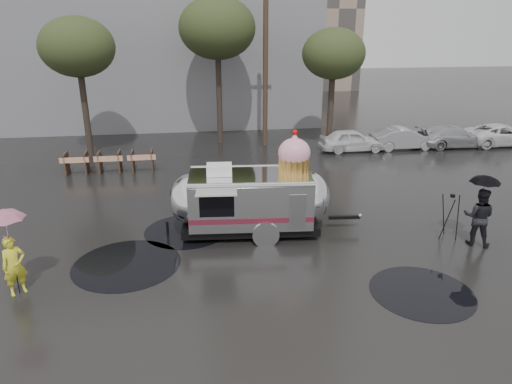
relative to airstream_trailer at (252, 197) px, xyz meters
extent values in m
plane|color=black|center=(-0.16, -2.46, -1.24)|extent=(120.00, 120.00, 0.00)
cylinder|color=black|center=(2.62, 2.49, -1.24)|extent=(1.68, 1.68, 0.01)
cylinder|color=black|center=(-2.22, 0.39, -1.24)|extent=(2.80, 2.80, 0.01)
cylinder|color=black|center=(3.85, -4.30, -1.24)|extent=(2.68, 2.68, 0.01)
cylinder|color=black|center=(-3.94, -1.66, -1.24)|extent=(3.11, 3.11, 0.01)
cube|color=slate|center=(-4.16, 21.54, 5.26)|extent=(22.00, 12.00, 13.00)
cylinder|color=#473323|center=(2.34, 11.54, 3.26)|extent=(0.28, 0.28, 9.00)
cylinder|color=#382D26|center=(-7.16, 10.54, 1.68)|extent=(0.32, 0.32, 5.85)
ellipsoid|color=#2A3719|center=(-7.16, 10.54, 4.28)|extent=(3.64, 3.64, 2.86)
cylinder|color=#382D26|center=(-0.16, 12.54, 2.13)|extent=(0.32, 0.32, 6.75)
ellipsoid|color=#2A3719|center=(-0.16, 12.54, 5.13)|extent=(4.20, 4.20, 3.30)
cylinder|color=#382D26|center=(5.84, 10.54, 1.46)|extent=(0.32, 0.32, 5.40)
ellipsoid|color=#2A3719|center=(5.84, 10.54, 3.86)|extent=(3.36, 3.36, 2.64)
cube|color=#473323|center=(-7.66, 7.54, -0.74)|extent=(0.08, 0.80, 1.00)
cube|color=#473323|center=(-6.76, 7.54, -0.74)|extent=(0.08, 0.80, 1.00)
cube|color=#E5590C|center=(-7.21, 7.16, -0.49)|extent=(1.30, 0.04, 0.25)
cube|color=#473323|center=(-6.16, 7.54, -0.74)|extent=(0.08, 0.80, 1.00)
cube|color=#473323|center=(-5.26, 7.54, -0.74)|extent=(0.08, 0.80, 1.00)
cube|color=#E5590C|center=(-5.71, 7.16, -0.49)|extent=(1.30, 0.04, 0.25)
cube|color=#473323|center=(-4.66, 7.54, -0.74)|extent=(0.08, 0.80, 1.00)
cube|color=#473323|center=(-3.76, 7.54, -0.74)|extent=(0.08, 0.80, 1.00)
cube|color=#E5590C|center=(-4.21, 7.16, -0.49)|extent=(1.30, 0.04, 0.25)
imported|color=silver|center=(6.84, 9.54, -0.54)|extent=(4.00, 1.80, 1.40)
imported|color=#B2B2B7|center=(9.84, 9.54, -0.54)|extent=(4.00, 1.80, 1.40)
imported|color=#B2B2B7|center=(12.84, 9.54, -0.52)|extent=(4.20, 1.80, 1.44)
imported|color=silver|center=(15.84, 9.54, -0.49)|extent=(4.40, 1.90, 1.50)
cube|color=silver|center=(-0.08, 0.01, 0.00)|extent=(4.06, 2.35, 1.60)
ellipsoid|color=silver|center=(1.86, -0.15, 0.00)|extent=(1.49, 2.14, 1.60)
ellipsoid|color=silver|center=(-2.03, 0.17, 0.00)|extent=(1.49, 2.14, 1.60)
cube|color=black|center=(-0.08, 0.01, -0.93)|extent=(4.57, 2.13, 0.27)
cylinder|color=black|center=(0.28, -0.94, -0.93)|extent=(0.63, 0.25, 0.62)
cylinder|color=black|center=(0.44, 0.89, -0.93)|extent=(0.63, 0.25, 0.62)
cylinder|color=silver|center=(0.27, -1.06, -0.89)|extent=(0.86, 0.16, 0.85)
cube|color=black|center=(3.10, -0.25, -0.80)|extent=(1.07, 0.19, 0.11)
sphere|color=silver|center=(3.63, -0.30, -0.76)|extent=(0.15, 0.15, 0.14)
cylinder|color=black|center=(-2.82, 0.24, -1.02)|extent=(0.10, 0.10, 0.44)
cube|color=maroon|center=(-0.17, -1.00, -0.40)|extent=(3.89, 0.35, 0.18)
cube|color=maroon|center=(0.00, 1.02, -0.40)|extent=(3.89, 0.35, 0.18)
cube|color=black|center=(-1.23, -0.93, 0.13)|extent=(1.06, 0.12, 0.71)
cube|color=#A39E98|center=(-1.24, -1.14, 0.57)|extent=(1.27, 0.54, 0.13)
cube|color=silver|center=(1.25, -1.13, -0.14)|extent=(0.53, 0.07, 1.15)
cube|color=white|center=(-1.05, 0.09, 0.97)|extent=(0.84, 0.64, 0.34)
cylinder|color=#F2B24F|center=(1.33, -0.10, 1.06)|extent=(1.00, 1.00, 0.53)
ellipsoid|color=#FDAAC0|center=(1.33, -0.10, 1.49)|extent=(1.11, 1.11, 0.92)
cone|color=#FDAAC0|center=(1.33, -0.10, 1.95)|extent=(0.48, 0.48, 0.35)
sphere|color=red|center=(1.33, -0.10, 2.14)|extent=(0.19, 0.19, 0.18)
imported|color=yellow|center=(-6.52, -2.79, -0.45)|extent=(0.69, 0.64, 1.59)
imported|color=#FDA2C2|center=(-6.52, -2.79, 0.71)|extent=(1.19, 1.19, 0.81)
cylinder|color=black|center=(-6.52, -2.79, -0.42)|extent=(0.02, 0.02, 1.65)
imported|color=black|center=(6.85, -1.91, -0.31)|extent=(1.02, 0.92, 1.86)
imported|color=black|center=(6.85, -1.91, 0.69)|extent=(1.11, 1.11, 0.76)
cylinder|color=black|center=(6.85, -1.91, -0.42)|extent=(0.02, 0.02, 1.65)
cylinder|color=black|center=(6.47, -1.44, -0.52)|extent=(0.12, 0.33, 1.47)
cylinder|color=black|center=(6.16, -1.11, -0.52)|extent=(0.33, 0.10, 1.46)
cylinder|color=black|center=(6.03, -1.54, -0.52)|extent=(0.24, 0.25, 1.47)
cube|color=black|center=(6.22, -1.36, 0.22)|extent=(0.15, 0.13, 0.10)
camera|label=1|loc=(-1.92, -13.80, 5.33)|focal=32.00mm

